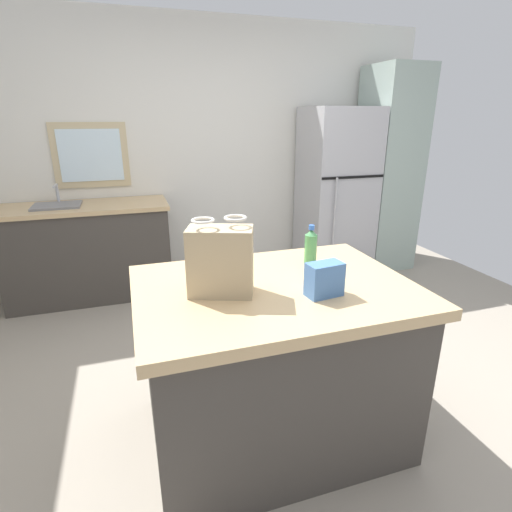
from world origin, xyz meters
TOP-DOWN VIEW (x-y plane):
  - ground at (0.00, 0.00)m, footprint 5.78×5.78m
  - back_wall at (-0.02, 2.21)m, footprint 4.82×0.13m
  - kitchen_island at (-0.17, -0.38)m, footprint 1.34×0.98m
  - refrigerator at (1.35, 1.80)m, footprint 0.71×0.69m
  - tall_cabinet at (1.99, 1.80)m, footprint 0.53×0.62m
  - sink_counter at (-1.21, 1.84)m, footprint 1.49×0.61m
  - shopping_bag at (-0.44, -0.39)m, footprint 0.33×0.25m
  - small_box at (-0.00, -0.56)m, footprint 0.17×0.11m
  - bottle at (0.12, -0.15)m, footprint 0.07×0.07m

SIDE VIEW (x-z plane):
  - ground at x=0.00m, z-range 0.00..0.00m
  - kitchen_island at x=-0.17m, z-range 0.00..0.89m
  - sink_counter at x=-1.21m, z-range -0.08..1.00m
  - refrigerator at x=1.35m, z-range 0.00..1.75m
  - small_box at x=0.00m, z-range 0.88..1.04m
  - bottle at x=0.12m, z-range 0.87..1.09m
  - shopping_bag at x=-0.44m, z-range 0.87..1.22m
  - tall_cabinet at x=1.99m, z-range 0.00..2.17m
  - back_wall at x=-0.02m, z-range 0.00..2.59m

